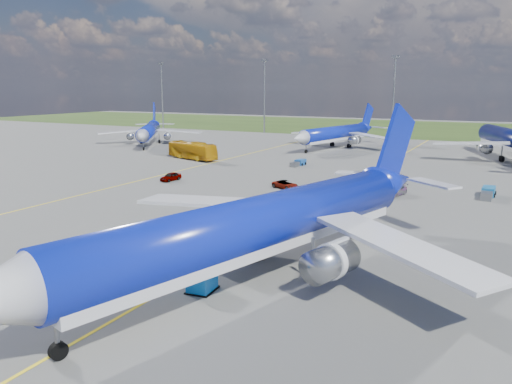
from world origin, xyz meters
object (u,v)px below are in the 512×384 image
at_px(bg_jet_nw, 149,144).
at_px(bg_jet_n, 511,160).
at_px(service_car_c, 395,190).
at_px(baggage_tug_c, 298,163).
at_px(bg_jet_nnw, 335,148).
at_px(service_car_b, 286,185).
at_px(service_car_a, 171,177).
at_px(baggage_tug_w, 488,193).
at_px(main_airliner, 259,279).
at_px(apron_bus, 192,151).
at_px(uld_container, 202,280).

relative_size(bg_jet_nw, bg_jet_n, 0.85).
bearing_deg(service_car_c, baggage_tug_c, 153.80).
xyz_separation_m(bg_jet_nnw, service_car_c, (24.20, -47.23, 0.69)).
relative_size(bg_jet_n, baggage_tug_c, 9.33).
height_order(service_car_b, baggage_tug_c, service_car_b).
relative_size(bg_jet_nnw, service_car_c, 7.91).
bearing_deg(baggage_tug_c, service_car_a, -114.00).
relative_size(service_car_a, service_car_c, 0.80).
bearing_deg(baggage_tug_w, bg_jet_nw, 162.31).
bearing_deg(main_airliner, apron_bus, 144.89).
bearing_deg(service_car_a, bg_jet_n, 51.47).
height_order(bg_jet_nnw, bg_jet_n, bg_jet_n).
bearing_deg(bg_jet_nw, uld_container, -81.89).
xyz_separation_m(bg_jet_nnw, uld_container, (19.11, -85.81, 0.79)).
bearing_deg(bg_jet_nnw, bg_jet_n, 7.16).
height_order(bg_jet_nw, bg_jet_n, bg_jet_n).
height_order(bg_jet_nw, baggage_tug_c, bg_jet_nw).
distance_m(bg_jet_nnw, uld_container, 87.91).
distance_m(bg_jet_nnw, baggage_tug_c, 29.42).
bearing_deg(baggage_tug_c, apron_bus, -172.11).
relative_size(uld_container, apron_bus, 0.16).
distance_m(apron_bus, service_car_b, 34.30).
height_order(bg_jet_nnw, service_car_c, bg_jet_nnw).
relative_size(bg_jet_nw, uld_container, 18.76).
height_order(bg_jet_nw, baggage_tug_w, bg_jet_nw).
height_order(bg_jet_nnw, apron_bus, bg_jet_nnw).
height_order(bg_jet_nw, main_airliner, main_airliner).
distance_m(uld_container, baggage_tug_w, 46.07).
height_order(uld_container, service_car_c, uld_container).
bearing_deg(main_airliner, baggage_tug_w, 86.84).
xyz_separation_m(service_car_a, baggage_tug_w, (44.12, 9.72, -0.08)).
xyz_separation_m(bg_jet_n, service_car_b, (-27.94, -47.01, 0.59)).
bearing_deg(main_airliner, uld_container, -108.65).
xyz_separation_m(main_airliner, service_car_a, (-30.52, 29.63, 0.64)).
height_order(service_car_a, service_car_c, service_car_c).
distance_m(uld_container, service_car_b, 37.21).
relative_size(apron_bus, service_car_c, 2.61).
bearing_deg(service_car_b, uld_container, -143.08).
bearing_deg(apron_bus, service_car_c, -92.44).
bearing_deg(apron_bus, service_car_a, -135.82).
distance_m(apron_bus, baggage_tug_w, 55.84).
relative_size(bg_jet_nw, main_airliner, 0.79).
height_order(bg_jet_nw, service_car_b, bg_jet_nw).
relative_size(service_car_c, baggage_tug_c, 1.01).
relative_size(bg_jet_nnw, service_car_a, 9.95).
distance_m(service_car_c, baggage_tug_w, 12.01).
bearing_deg(bg_jet_nw, service_car_c, -59.02).
xyz_separation_m(bg_jet_nw, uld_container, (63.15, -71.24, 0.79)).
bearing_deg(bg_jet_nw, service_car_b, -66.86).
height_order(bg_jet_n, baggage_tug_w, bg_jet_n).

